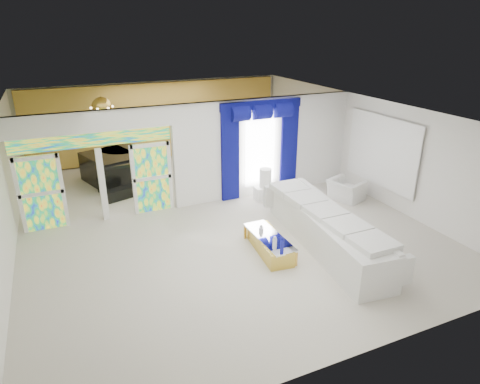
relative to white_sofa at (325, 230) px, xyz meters
name	(u,v)px	position (x,y,z in m)	size (l,w,h in m)	color
floor	(213,215)	(-1.85, 2.73, -0.43)	(12.00, 12.00, 0.00)	#B7AF9E
dividing_wall	(266,146)	(0.30, 3.73, 1.07)	(5.70, 0.18, 3.00)	white
dividing_header	(91,122)	(-4.70, 3.73, 2.29)	(4.30, 0.18, 0.55)	white
stained_panel_left	(41,193)	(-6.13, 3.73, 0.57)	(0.95, 0.04, 2.00)	#994C3F
stained_panel_right	(152,178)	(-3.28, 3.73, 0.57)	(0.95, 0.04, 2.00)	#994C3F
stained_transom	(93,140)	(-4.70, 3.73, 1.82)	(4.00, 0.05, 0.35)	#994C3F
window_pane	(260,150)	(0.05, 3.63, 1.02)	(1.00, 0.02, 2.30)	white
blue_drape_left	(230,156)	(-0.95, 3.60, 0.97)	(0.55, 0.10, 2.80)	#080344
blue_drape_right	(289,148)	(1.05, 3.60, 0.97)	(0.55, 0.10, 2.80)	#080344
blue_pelmet	(261,105)	(0.05, 3.60, 2.39)	(2.60, 0.12, 0.25)	#080344
wall_mirror	(382,151)	(3.09, 1.73, 1.12)	(0.04, 2.70, 1.90)	white
gold_curtains	(159,121)	(-1.85, 8.63, 1.07)	(9.70, 0.12, 2.90)	gold
white_sofa	(325,230)	(0.00, 0.00, 0.00)	(0.97, 4.55, 0.87)	silver
coffee_table	(269,244)	(-1.35, 0.30, -0.24)	(0.57, 1.71, 0.38)	gold
console_table	(274,192)	(0.31, 3.16, -0.23)	(1.21, 0.38, 0.40)	white
table_lamp	(265,178)	(0.01, 3.16, 0.26)	(0.36, 0.36, 0.58)	silver
armchair	(346,190)	(2.26, 2.14, -0.12)	(0.97, 0.85, 0.63)	silver
grand_piano	(112,168)	(-4.02, 6.64, 0.05)	(1.46, 1.91, 0.97)	black
piano_bench	(121,193)	(-4.02, 5.04, -0.27)	(0.99, 0.38, 0.33)	black
tv_console	(34,185)	(-6.42, 6.17, -0.02)	(0.57, 0.52, 0.83)	tan
chandelier	(102,107)	(-4.15, 6.13, 2.22)	(0.60, 0.60, 0.60)	gold
decanters	(273,239)	(-1.37, 0.07, 0.03)	(0.19, 0.95, 0.20)	white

